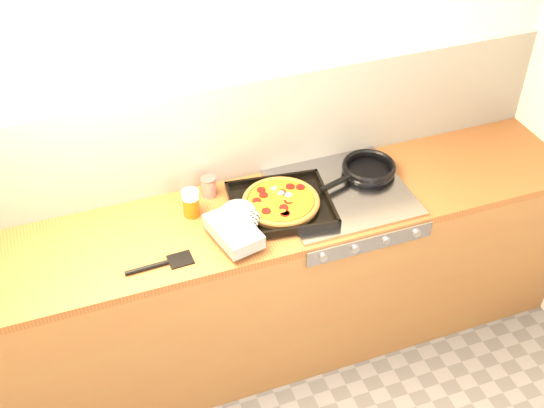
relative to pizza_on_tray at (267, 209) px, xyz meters
name	(u,v)px	position (x,y,z in m)	size (l,w,h in m)	color
room_shell	(228,134)	(-0.07, 0.33, 0.20)	(3.20, 3.20, 3.20)	white
counter_run	(251,285)	(-0.07, 0.04, -0.50)	(3.20, 0.62, 0.90)	brown
stovetop	(341,193)	(0.38, 0.04, -0.04)	(0.60, 0.56, 0.02)	#A0A0A6
pizza_on_tray	(267,209)	(0.00, 0.00, 0.00)	(0.61, 0.50, 0.08)	black
frying_pan	(368,169)	(0.55, 0.13, -0.01)	(0.45, 0.32, 0.04)	black
tomato_can	(209,187)	(-0.20, 0.24, 0.00)	(0.08, 0.08, 0.10)	maroon
juice_glass	(191,203)	(-0.31, 0.13, 0.02)	(0.09, 0.09, 0.13)	#E9530D
wooden_spoon	(277,183)	(0.12, 0.21, -0.04)	(0.29, 0.11, 0.02)	#A17D44
black_spatula	(161,264)	(-0.51, -0.14, -0.04)	(0.28, 0.09, 0.02)	black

